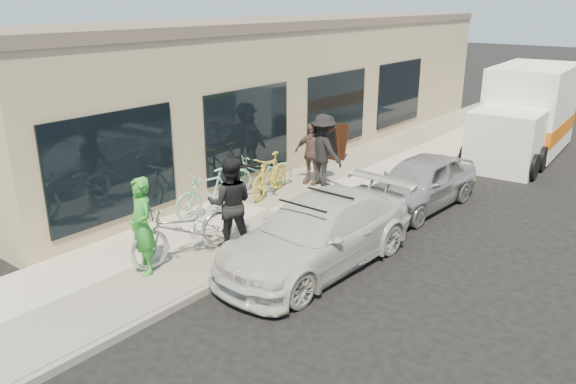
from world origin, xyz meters
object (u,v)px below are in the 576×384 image
Objects in this scene: man_standing at (230,204)px; cruiser_bike_c at (270,175)px; sandwich_board at (334,142)px; moving_truck at (525,116)px; cruiser_bike_a at (209,193)px; sedan_silver at (420,182)px; woman_rider at (142,226)px; bystander_a at (324,150)px; tandem_bike at (185,229)px; bike_rack at (250,179)px; sedan_white at (318,233)px; bystander_b at (311,153)px; cruiser_bike_b at (262,171)px.

cruiser_bike_c is at bearing -104.19° from man_standing.
sandwich_board is 3.74m from cruiser_bike_c.
cruiser_bike_a is at bearing -112.85° from moving_truck.
sedan_silver is 3.64m from cruiser_bike_c.
sandwich_board is 0.61× the size of woman_rider.
moving_truck reaches higher than bystander_a.
tandem_bike reaches higher than sandwich_board.
cruiser_bike_a is at bearing -71.43° from man_standing.
cruiser_bike_a is (-1.23, 1.80, -0.05)m from tandem_bike.
sedan_silver is at bearing 37.52° from bike_rack.
sedan_silver is 2.63m from bystander_a.
woman_rider reaches higher than bike_rack.
sedan_silver is at bearing -21.21° from sandwich_board.
cruiser_bike_a is (-3.16, 0.26, 0.03)m from sedan_white.
bystander_a reaches higher than woman_rider.
moving_truck is at bearing 55.50° from cruiser_bike_c.
tandem_bike reaches higher than bike_rack.
man_standing is at bearing -82.12° from bystander_b.
moving_truck is 3.56× the size of bystander_b.
woman_rider is 4.70m from cruiser_bike_c.
woman_rider is 6.01m from bystander_b.
bike_rack is 2.24m from bystander_a.
bystander_a is 1.14× the size of bystander_b.
sandwich_board is 2.47m from bystander_b.
sedan_silver is at bearing 92.28° from sedan_white.
cruiser_bike_b is (-3.98, -8.24, -0.62)m from moving_truck.
moving_truck is at bearing 57.51° from bystander_b.
bystander_a is (-2.95, -6.98, -0.16)m from moving_truck.
bystander_b is (-3.25, -7.10, -0.27)m from moving_truck.
bike_rack is at bearing 156.53° from sedan_white.
sedan_white is 2.82× the size of bystander_b.
moving_truck is (0.46, 10.68, 0.58)m from sedan_white.
bike_rack is 0.48× the size of bystander_a.
sandwich_board is at bearing -134.23° from moving_truck.
cruiser_bike_c is at bearing 116.10° from tandem_bike.
bike_rack is at bearing 120.69° from woman_rider.
woman_rider reaches higher than sedan_silver.
bike_rack is 0.24× the size of sedan_silver.
bystander_b reaches higher than bike_rack.
cruiser_bike_a is at bearing 178.74° from sedan_white.
moving_truck is 3.25× the size of cruiser_bike_b.
cruiser_bike_a is at bearing -90.27° from bike_rack.
bystander_b reaches higher than sandwich_board.
sandwich_board is 0.62× the size of cruiser_bike_c.
woman_rider is 0.99× the size of cruiser_bike_b.
sedan_white is 2.47× the size of bystander_a.
woman_rider is (1.57, -8.27, 0.33)m from sandwich_board.
sedan_silver is 1.65× the size of tandem_bike.
bike_rack is 0.61m from cruiser_bike_c.
woman_rider is (-2.15, -6.46, 0.40)m from sedan_silver.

